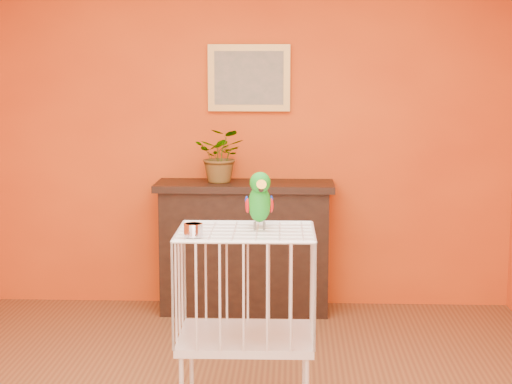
{
  "coord_description": "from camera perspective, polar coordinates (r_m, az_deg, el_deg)",
  "views": [
    {
      "loc": [
        0.34,
        -4.26,
        1.85
      ],
      "look_at": [
        0.15,
        -0.05,
        1.22
      ],
      "focal_mm": 60.0,
      "sensor_mm": 36.0,
      "label": 1
    }
  ],
  "objects": [
    {
      "name": "birdcage",
      "position": [
        4.36,
        -0.68,
        -9.03
      ],
      "size": [
        0.68,
        0.53,
        1.04
      ],
      "rotation": [
        0.0,
        0.0,
        0.01
      ],
      "color": "silver",
      "rests_on": "ground"
    },
    {
      "name": "potted_plant",
      "position": [
        6.34,
        -2.31,
        2.04
      ],
      "size": [
        0.43,
        0.46,
        0.31
      ],
      "primitive_type": "imported",
      "rotation": [
        0.0,
        0.0,
        -0.19
      ],
      "color": "#26722D",
      "rests_on": "console_cabinet"
    },
    {
      "name": "feed_cup",
      "position": [
        4.07,
        -4.2,
        -2.55
      ],
      "size": [
        0.09,
        0.09,
        0.06
      ],
      "primitive_type": "cylinder",
      "color": "silver",
      "rests_on": "birdcage"
    },
    {
      "name": "console_cabinet",
      "position": [
        6.43,
        -0.76,
        -3.69
      ],
      "size": [
        1.32,
        0.48,
        0.98
      ],
      "color": "black",
      "rests_on": "ground"
    },
    {
      "name": "framed_picture",
      "position": [
        6.48,
        -0.47,
        7.62
      ],
      "size": [
        0.62,
        0.04,
        0.5
      ],
      "color": "#B58A40",
      "rests_on": "room_shell"
    },
    {
      "name": "parrot",
      "position": [
        4.24,
        0.24,
        -0.52
      ],
      "size": [
        0.15,
        0.27,
        0.3
      ],
      "rotation": [
        0.0,
        0.0,
        0.13
      ],
      "color": "#59544C",
      "rests_on": "birdcage"
    },
    {
      "name": "room_shell",
      "position": [
        4.28,
        -2.02,
        4.91
      ],
      "size": [
        4.5,
        4.5,
        4.5
      ],
      "color": "#EA5A16",
      "rests_on": "ground"
    }
  ]
}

